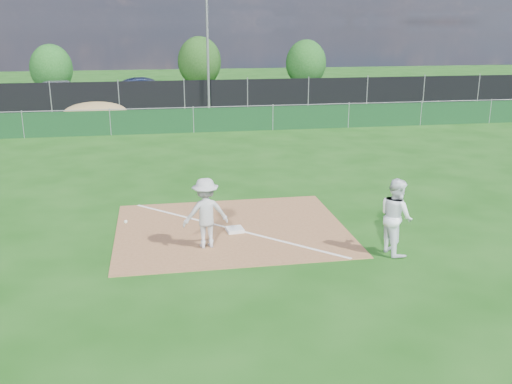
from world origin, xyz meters
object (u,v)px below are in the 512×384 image
at_px(car_mid, 147,90).
at_px(first_base, 235,230).
at_px(tree_mid, 199,62).
at_px(play_at_first, 206,213).
at_px(tree_right, 306,63).
at_px(car_right, 235,91).
at_px(runner, 396,216).
at_px(light_pole, 208,44).
at_px(car_left, 63,90).
at_px(tree_left, 51,68).

bearing_deg(car_mid, first_base, -174.57).
distance_m(first_base, tree_mid, 33.95).
bearing_deg(play_at_first, tree_right, 71.36).
bearing_deg(car_right, play_at_first, 161.28).
xyz_separation_m(play_at_first, tree_right, (11.33, 33.58, 1.14)).
bearing_deg(first_base, car_right, 82.06).
height_order(runner, tree_right, tree_right).
height_order(runner, car_right, runner).
xyz_separation_m(light_pole, tree_right, (9.07, 10.76, -1.98)).
relative_size(car_left, tree_left, 1.25).
xyz_separation_m(car_mid, car_right, (6.04, -0.18, -0.15)).
bearing_deg(play_at_first, first_base, 47.96).
xyz_separation_m(car_mid, tree_right, (12.93, 6.55, 1.20)).
xyz_separation_m(car_left, car_mid, (5.60, -0.92, 0.01)).
bearing_deg(light_pole, runner, -84.98).
xyz_separation_m(light_pole, car_right, (2.18, 4.03, -3.34)).
relative_size(play_at_first, car_right, 0.55).
height_order(tree_left, tree_mid, tree_mid).
xyz_separation_m(light_pole, runner, (2.10, -23.93, -3.09)).
height_order(car_right, tree_left, tree_left).
distance_m(first_base, car_left, 28.22).
bearing_deg(car_right, tree_mid, 3.35).
xyz_separation_m(play_at_first, car_left, (-7.21, 27.96, -0.08)).
xyz_separation_m(light_pole, tree_left, (-10.90, 10.00, -2.09)).
height_order(tree_mid, tree_right, tree_mid).
distance_m(light_pole, car_mid, 6.54).
relative_size(first_base, tree_right, 0.11).
xyz_separation_m(first_base, tree_right, (10.51, 32.67, 1.95)).
bearing_deg(tree_mid, play_at_first, -94.39).
height_order(car_left, car_right, car_left).
bearing_deg(first_base, play_at_first, -132.04).
bearing_deg(tree_mid, car_left, -145.48).
relative_size(car_mid, car_right, 1.08).
xyz_separation_m(light_pole, first_base, (-1.43, -21.91, -3.94)).
xyz_separation_m(first_base, car_right, (3.62, 25.94, 0.60)).
xyz_separation_m(car_left, tree_left, (-1.44, 4.87, 1.11)).
bearing_deg(first_base, tree_mid, 86.88).
distance_m(first_base, tree_left, 33.34).
distance_m(play_at_first, car_mid, 27.08).
distance_m(first_base, tree_right, 34.37).
xyz_separation_m(runner, car_right, (0.08, 27.96, -0.25)).
bearing_deg(tree_right, car_right, -135.67).
bearing_deg(light_pole, tree_left, 137.46).
relative_size(car_mid, tree_mid, 1.16).
xyz_separation_m(runner, tree_left, (-13.00, 33.94, 1.00)).
bearing_deg(car_mid, tree_mid, -28.84).
distance_m(light_pole, tree_right, 14.21).
bearing_deg(tree_right, first_base, -107.83).
xyz_separation_m(car_mid, tree_mid, (4.27, 7.71, 1.34)).
bearing_deg(light_pole, car_mid, 132.50).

